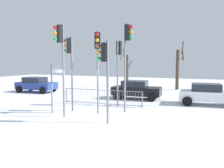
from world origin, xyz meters
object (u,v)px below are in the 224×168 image
object	(u,v)px
traffic_light_foreground_left	(61,49)
traffic_light_foreground_right	(119,58)
traffic_light_mid_right	(69,57)
traffic_light_mid_left	(98,53)
car_blue_near	(36,84)
direction_sign_post	(53,86)
traffic_light_rear_left	(104,63)
bare_tree_centre	(178,68)
bare_tree_left	(127,69)
car_black_trailing	(136,89)
traffic_light_rear_right	(127,48)
car_white_far	(208,94)

from	to	relation	value
traffic_light_foreground_left	traffic_light_foreground_right	world-z (taller)	traffic_light_foreground_left
traffic_light_mid_right	traffic_light_mid_left	world-z (taller)	traffic_light_mid_left
traffic_light_mid_left	car_blue_near	bearing A→B (deg)	-56.75
traffic_light_foreground_left	car_blue_near	bearing A→B (deg)	-12.63
traffic_light_mid_right	direction_sign_post	world-z (taller)	traffic_light_mid_right
traffic_light_foreground_left	traffic_light_rear_left	bearing A→B (deg)	-153.30
traffic_light_foreground_left	bare_tree_centre	world-z (taller)	bare_tree_centre
bare_tree_left	bare_tree_centre	distance (m)	5.77
traffic_light_foreground_left	car_black_trailing	world-z (taller)	traffic_light_foreground_left
traffic_light_mid_right	traffic_light_rear_right	size ratio (longest dim) A/B	0.86
traffic_light_rear_right	bare_tree_centre	bearing A→B (deg)	-172.41
traffic_light_mid_right	traffic_light_mid_left	xyz separation A→B (m)	(1.91, -0.09, 0.16)
car_blue_near	bare_tree_centre	size ratio (longest dim) A/B	0.77
car_white_far	car_black_trailing	size ratio (longest dim) A/B	1.01
traffic_light_rear_right	car_black_trailing	distance (m)	5.78
traffic_light_rear_right	car_black_trailing	xyz separation A→B (m)	(-0.90, 4.85, -3.02)
traffic_light_mid_left	direction_sign_post	world-z (taller)	traffic_light_mid_left
traffic_light_rear_left	car_black_trailing	xyz separation A→B (m)	(-0.70, 7.57, -2.15)
traffic_light_foreground_right	traffic_light_rear_right	bearing A→B (deg)	-44.99
traffic_light_mid_left	bare_tree_left	bearing A→B (deg)	-102.06
car_blue_near	car_black_trailing	bearing A→B (deg)	-3.56
traffic_light_mid_right	traffic_light_foreground_right	bearing A→B (deg)	-80.42
traffic_light_mid_right	traffic_light_rear_right	xyz separation A→B (m)	(3.27, 1.02, 0.52)
traffic_light_foreground_left	car_blue_near	distance (m)	11.56
traffic_light_rear_right	bare_tree_left	size ratio (longest dim) A/B	1.13
car_blue_near	car_white_far	world-z (taller)	same
traffic_light_rear_right	bare_tree_centre	xyz separation A→B (m)	(1.35, 12.49, -1.50)
direction_sign_post	bare_tree_centre	world-z (taller)	bare_tree_centre
traffic_light_foreground_left	bare_tree_centre	xyz separation A→B (m)	(4.13, 15.06, -1.34)
car_white_far	car_black_trailing	xyz separation A→B (m)	(-5.26, 0.50, 0.00)
traffic_light_foreground_right	traffic_light_mid_left	bearing A→B (deg)	-85.20
traffic_light_rear_right	traffic_light_mid_left	bearing A→B (deg)	-36.99
traffic_light_foreground_right	bare_tree_left	bearing A→B (deg)	115.98
traffic_light_rear_left	car_white_far	size ratio (longest dim) A/B	1.01
traffic_light_rear_left	traffic_light_mid_right	bearing A→B (deg)	50.73
traffic_light_rear_right	traffic_light_foreground_right	bearing A→B (deg)	-130.84
traffic_light_rear_right	traffic_light_mid_left	size ratio (longest dim) A/B	1.11
traffic_light_mid_left	car_black_trailing	xyz separation A→B (m)	(0.46, 5.96, -2.66)
traffic_light_foreground_left	direction_sign_post	size ratio (longest dim) A/B	1.76
traffic_light_mid_right	car_white_far	distance (m)	9.66
traffic_light_rear_left	car_white_far	xyz separation A→B (m)	(4.56, 7.07, -2.15)
bare_tree_centre	traffic_light_rear_left	bearing A→B (deg)	-95.80
traffic_light_mid_left	car_white_far	bearing A→B (deg)	-160.81
direction_sign_post	car_blue_near	world-z (taller)	direction_sign_post
traffic_light_mid_right	traffic_light_rear_right	distance (m)	3.46
traffic_light_foreground_right	car_white_far	world-z (taller)	traffic_light_foreground_right
car_blue_near	bare_tree_left	world-z (taller)	bare_tree_left
car_white_far	direction_sign_post	bearing A→B (deg)	-146.74
traffic_light_mid_left	car_white_far	size ratio (longest dim) A/B	1.20
traffic_light_foreground_right	direction_sign_post	bearing A→B (deg)	-117.54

